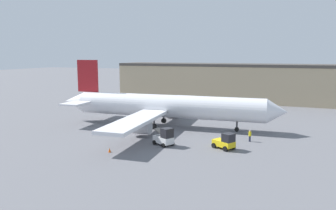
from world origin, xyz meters
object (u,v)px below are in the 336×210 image
object	(u,v)px
baggage_tug	(225,142)
ground_crew_worker	(250,135)
safety_cone_near	(110,150)
belt_loader_truck	(164,137)
airplane	(163,106)

from	to	relation	value
baggage_tug	ground_crew_worker	bearing A→B (deg)	93.22
baggage_tug	safety_cone_near	distance (m)	14.88
ground_crew_worker	belt_loader_truck	distance (m)	12.22
airplane	ground_crew_worker	bearing A→B (deg)	-20.63
airplane	ground_crew_worker	size ratio (longest dim) A/B	23.94
baggage_tug	belt_loader_truck	distance (m)	8.10
airplane	baggage_tug	bearing A→B (deg)	-40.72
airplane	baggage_tug	xyz separation A→B (m)	(12.82, -9.56, -2.48)
ground_crew_worker	belt_loader_truck	world-z (taller)	belt_loader_truck
safety_cone_near	airplane	bearing A→B (deg)	88.68
ground_crew_worker	safety_cone_near	size ratio (longest dim) A/B	3.00
ground_crew_worker	safety_cone_near	world-z (taller)	ground_crew_worker
ground_crew_worker	belt_loader_truck	xyz separation A→B (m)	(-10.45, -6.34, 0.23)
ground_crew_worker	baggage_tug	bearing A→B (deg)	75.26
airplane	belt_loader_truck	xyz separation A→B (m)	(4.83, -10.90, -2.35)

